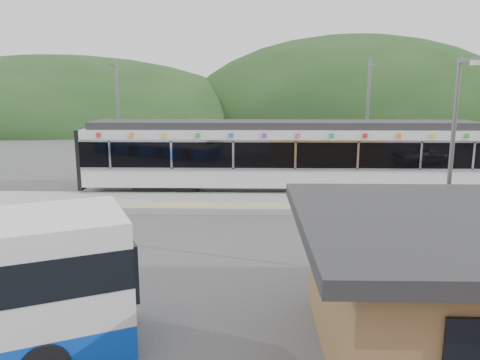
{
  "coord_description": "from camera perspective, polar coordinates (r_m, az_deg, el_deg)",
  "views": [
    {
      "loc": [
        0.44,
        -17.84,
        5.48
      ],
      "look_at": [
        0.04,
        1.0,
        1.7
      ],
      "focal_mm": 35.0,
      "sensor_mm": 36.0,
      "label": 1
    }
  ],
  "objects": [
    {
      "name": "catenary_mast_west",
      "position": [
        27.49,
        -14.61,
        7.16
      ],
      "size": [
        0.18,
        1.8,
        7.0
      ],
      "color": "slate",
      "rests_on": "ground"
    },
    {
      "name": "ground",
      "position": [
        18.67,
        -0.19,
        -5.74
      ],
      "size": [
        120.0,
        120.0,
        0.0
      ],
      "primitive_type": "plane",
      "color": "#4C4C4F",
      "rests_on": "ground"
    },
    {
      "name": "catenary_mast_east",
      "position": [
        27.26,
        15.26,
        7.09
      ],
      "size": [
        0.18,
        1.8,
        7.0
      ],
      "color": "slate",
      "rests_on": "ground"
    },
    {
      "name": "platform",
      "position": [
        21.8,
        0.02,
        -2.81
      ],
      "size": [
        26.0,
        3.2,
        0.3
      ],
      "primitive_type": "cube",
      "color": "#9E9E99",
      "rests_on": "ground"
    },
    {
      "name": "hills",
      "position": [
        24.45,
        14.79,
        -2.0
      ],
      "size": [
        146.0,
        149.0,
        26.0
      ],
      "color": "#1E3D19",
      "rests_on": "ground"
    },
    {
      "name": "lamp_post",
      "position": [
        13.61,
        24.59,
        2.82
      ],
      "size": [
        0.36,
        1.09,
        6.22
      ],
      "rotation": [
        0.0,
        0.0,
        0.05
      ],
      "color": "slate",
      "rests_on": "ground"
    },
    {
      "name": "train",
      "position": [
        24.14,
        5.29,
        3.16
      ],
      "size": [
        20.44,
        3.01,
        3.74
      ],
      "color": "black",
      "rests_on": "ground"
    },
    {
      "name": "yellow_line",
      "position": [
        20.51,
        -0.05,
        -3.28
      ],
      "size": [
        26.0,
        0.1,
        0.01
      ],
      "primitive_type": "cube",
      "color": "yellow",
      "rests_on": "platform"
    }
  ]
}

